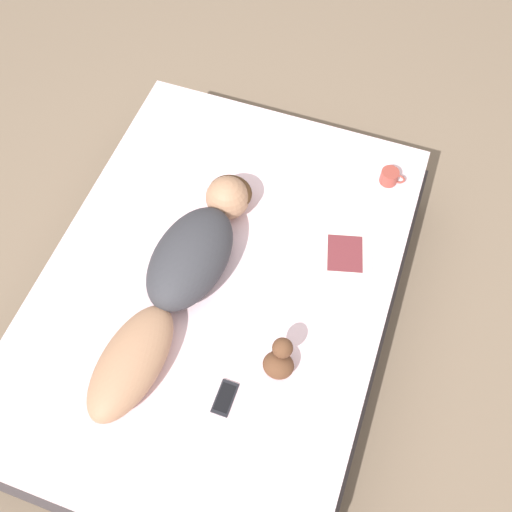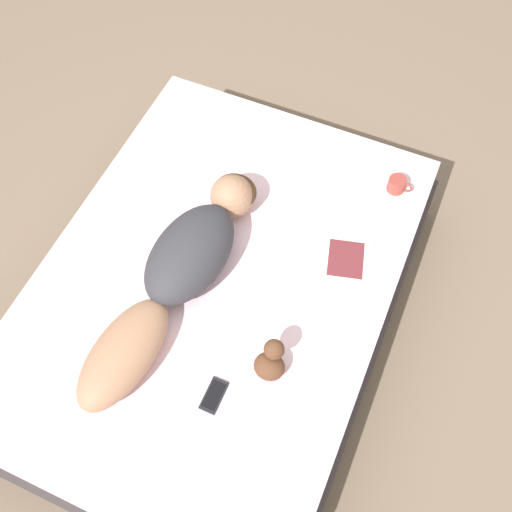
{
  "view_description": "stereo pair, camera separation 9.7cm",
  "coord_description": "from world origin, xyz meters",
  "px_view_note": "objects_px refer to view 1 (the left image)",
  "views": [
    {
      "loc": [
        0.59,
        -1.12,
        2.91
      ],
      "look_at": [
        0.14,
        0.16,
        0.53
      ],
      "focal_mm": 42.0,
      "sensor_mm": 36.0,
      "label": 1
    },
    {
      "loc": [
        0.68,
        -1.08,
        2.91
      ],
      "look_at": [
        0.14,
        0.16,
        0.53
      ],
      "focal_mm": 42.0,
      "sensor_mm": 36.0,
      "label": 2
    }
  ],
  "objects_px": {
    "open_magazine": "(319,252)",
    "person": "(182,275)",
    "cell_phone": "(225,398)",
    "coffee_mug": "(390,177)"
  },
  "relations": [
    {
      "from": "open_magazine",
      "to": "coffee_mug",
      "type": "relative_size",
      "value": 4.5
    },
    {
      "from": "person",
      "to": "cell_phone",
      "type": "xyz_separation_m",
      "value": [
        0.36,
        -0.42,
        -0.1
      ]
    },
    {
      "from": "person",
      "to": "cell_phone",
      "type": "distance_m",
      "value": 0.57
    },
    {
      "from": "open_magazine",
      "to": "coffee_mug",
      "type": "distance_m",
      "value": 0.56
    },
    {
      "from": "person",
      "to": "coffee_mug",
      "type": "distance_m",
      "value": 1.16
    },
    {
      "from": "open_magazine",
      "to": "cell_phone",
      "type": "relative_size",
      "value": 3.81
    },
    {
      "from": "coffee_mug",
      "to": "open_magazine",
      "type": "bearing_deg",
      "value": -112.32
    },
    {
      "from": "person",
      "to": "open_magazine",
      "type": "distance_m",
      "value": 0.66
    },
    {
      "from": "open_magazine",
      "to": "person",
      "type": "bearing_deg",
      "value": -159.87
    },
    {
      "from": "person",
      "to": "coffee_mug",
      "type": "relative_size",
      "value": 10.51
    }
  ]
}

